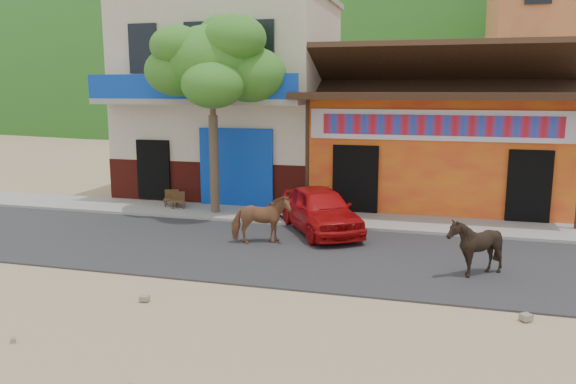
# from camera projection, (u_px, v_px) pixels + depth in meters

# --- Properties ---
(ground) EXTENTS (120.00, 120.00, 0.00)m
(ground) POSITION_uv_depth(u_px,v_px,m) (321.00, 294.00, 10.84)
(ground) COLOR #9E825B
(ground) RESTS_ON ground
(road) EXTENTS (60.00, 5.00, 0.04)m
(road) POSITION_uv_depth(u_px,v_px,m) (343.00, 256.00, 13.21)
(road) COLOR #28282B
(road) RESTS_ON ground
(sidewalk) EXTENTS (60.00, 2.00, 0.12)m
(sidewalk) POSITION_uv_depth(u_px,v_px,m) (363.00, 221.00, 16.53)
(sidewalk) COLOR gray
(sidewalk) RESTS_ON ground
(dance_club) EXTENTS (8.00, 6.00, 3.60)m
(dance_club) POSITION_uv_depth(u_px,v_px,m) (437.00, 150.00, 19.49)
(dance_club) COLOR orange
(dance_club) RESTS_ON ground
(cafe_building) EXTENTS (7.00, 6.00, 7.00)m
(cafe_building) POSITION_uv_depth(u_px,v_px,m) (234.00, 100.00, 21.11)
(cafe_building) COLOR beige
(cafe_building) RESTS_ON ground
(hillside) EXTENTS (100.00, 40.00, 24.00)m
(hillside) POSITION_uv_depth(u_px,v_px,m) (430.00, 27.00, 75.08)
(hillside) COLOR #194C14
(hillside) RESTS_ON ground
(tree) EXTENTS (3.00, 3.00, 6.00)m
(tree) POSITION_uv_depth(u_px,v_px,m) (213.00, 115.00, 16.96)
(tree) COLOR #2D721E
(tree) RESTS_ON sidewalk
(cow_tan) EXTENTS (1.61, 1.22, 1.24)m
(cow_tan) POSITION_uv_depth(u_px,v_px,m) (261.00, 219.00, 14.15)
(cow_tan) COLOR #925C3A
(cow_tan) RESTS_ON road
(cow_dark) EXTENTS (1.21, 1.09, 1.25)m
(cow_dark) POSITION_uv_depth(u_px,v_px,m) (475.00, 247.00, 11.69)
(cow_dark) COLOR black
(cow_dark) RESTS_ON road
(red_car) EXTENTS (3.16, 3.89, 1.25)m
(red_car) POSITION_uv_depth(u_px,v_px,m) (320.00, 209.00, 15.31)
(red_car) COLOR #B80D0E
(red_car) RESTS_ON road
(scooter) EXTENTS (1.95, 0.70, 1.02)m
(scooter) POSITION_uv_depth(u_px,v_px,m) (308.00, 204.00, 16.16)
(scooter) COLOR black
(scooter) RESTS_ON sidewalk
(cafe_chair_left) EXTENTS (0.57, 0.57, 0.93)m
(cafe_chair_left) POSITION_uv_depth(u_px,v_px,m) (178.00, 193.00, 18.04)
(cafe_chair_left) COLOR #512E1B
(cafe_chair_left) RESTS_ON sidewalk
(cafe_chair_right) EXTENTS (0.57, 0.57, 0.96)m
(cafe_chair_right) POSITION_uv_depth(u_px,v_px,m) (171.00, 191.00, 18.30)
(cafe_chair_right) COLOR #4D3119
(cafe_chair_right) RESTS_ON sidewalk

